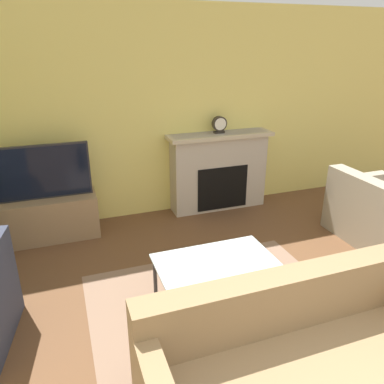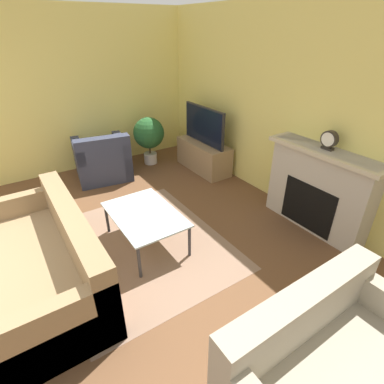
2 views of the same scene
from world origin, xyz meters
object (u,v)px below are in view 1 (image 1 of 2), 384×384
(tv, at_px, (42,172))
(couch_sectional, at_px, (304,378))
(coffee_table, at_px, (217,267))
(mantel_clock, at_px, (219,124))

(tv, distance_m, couch_sectional, 3.42)
(coffee_table, distance_m, mantel_clock, 2.34)
(tv, bearing_deg, coffee_table, -52.96)
(tv, xyz_separation_m, mantel_clock, (2.28, 0.16, 0.36))
(couch_sectional, distance_m, coffee_table, 1.17)
(coffee_table, height_order, mantel_clock, mantel_clock)
(tv, relative_size, coffee_table, 1.02)
(couch_sectional, xyz_separation_m, mantel_clock, (0.79, 3.18, 0.92))
(coffee_table, relative_size, mantel_clock, 4.64)
(coffee_table, bearing_deg, mantel_clock, 66.56)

